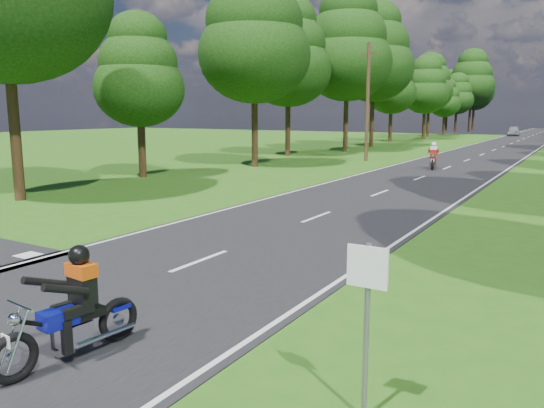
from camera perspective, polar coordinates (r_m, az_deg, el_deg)
The scene contains 9 objects.
ground at distance 10.81m, azimuth -14.48°, elevation -8.55°, with size 160.00×160.00×0.00m, color #2B5C15.
main_road at distance 57.71m, azimuth 23.64°, elevation 5.69°, with size 7.00×140.00×0.02m, color black.
road_markings at distance 55.87m, azimuth 23.25°, elevation 5.62°, with size 7.40×140.00×0.01m.
treeline at distance 67.64m, azimuth 26.52°, elevation 12.98°, with size 40.00×115.35×14.78m.
telegraph_pole at distance 37.61m, azimuth 10.25°, elevation 10.77°, with size 1.20×0.26×8.00m.
road_sign at distance 5.82m, azimuth 10.16°, elevation -10.49°, with size 0.45×0.07×2.00m.
rider_near_blue at distance 7.73m, azimuth -21.09°, elevation -10.07°, with size 0.63×1.89×1.57m, color #0C118E, non-canonical shape.
rider_far_red at distance 33.12m, azimuth 16.96°, elevation 5.01°, with size 0.63×1.90×1.59m, color #B71E0E, non-canonical shape.
distant_car at distance 84.65m, azimuth 24.54°, elevation 7.17°, with size 1.67×4.15×1.41m, color #A5A8AC.
Camera 1 is at (7.39, -7.14, 3.35)m, focal length 35.00 mm.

